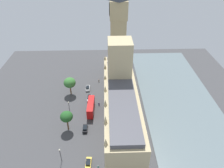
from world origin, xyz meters
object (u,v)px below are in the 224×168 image
Objects in this scene: car_white_by_river_gate at (88,88)px; double_decker_bus_midblock at (91,107)px; pedestrian_far_end at (99,81)px; car_silver_leading at (89,98)px; plane_tree_kerbside at (70,83)px; pedestrian_corner at (99,104)px; clock_tower at (118,24)px; plane_tree_trailing at (66,117)px; street_lamp_slot_11 at (69,105)px; car_yellow_cab_near_tower at (88,163)px; street_lamp_slot_10 at (60,153)px; car_black_under_trees at (85,128)px; pedestrian_opposite_hall at (98,167)px; parliament_building at (120,96)px.

car_white_by_river_gate is 0.41× the size of double_decker_bus_midblock.
double_decker_bus_midblock reaches higher than pedestrian_far_end.
plane_tree_kerbside is (8.72, -4.40, 5.46)m from car_silver_leading.
clock_tower is at bearing -166.42° from pedestrian_corner.
car_silver_leading is at bearing 58.73° from clock_tower.
plane_tree_trailing is 9.46m from street_lamp_slot_11.
clock_tower reaches higher than plane_tree_kerbside.
pedestrian_far_end is 25.91m from street_lamp_slot_11.
street_lamp_slot_10 is (8.83, -1.49, 3.34)m from car_yellow_cab_near_tower.
car_black_under_trees is 2.58× the size of pedestrian_opposite_hall.
car_yellow_cab_near_tower is 2.46× the size of pedestrian_far_end.
double_decker_bus_midblock reaches higher than car_silver_leading.
pedestrian_far_end is (0.74, -49.15, 0.04)m from pedestrian_opposite_hall.
car_yellow_cab_near_tower reaches higher than pedestrian_opposite_hall.
pedestrian_far_end is (9.25, -23.11, -7.72)m from parliament_building.
double_decker_bus_midblock is at bearing 67.89° from clock_tower.
clock_tower reaches higher than street_lamp_slot_11.
car_silver_leading is (13.40, -9.04, -7.58)m from parliament_building.
street_lamp_slot_11 is at bearing 95.23° from plane_tree_kerbside.
clock_tower is 33.97m from car_white_by_river_gate.
car_black_under_trees is at bearing -89.45° from car_white_by_river_gate.
plane_tree_kerbside reaches higher than car_yellow_cab_near_tower.
clock_tower is 6.00× the size of plane_tree_kerbside.
car_black_under_trees is 25.09m from plane_tree_kerbside.
car_black_under_trees is at bearing 109.85° from plane_tree_kerbside.
parliament_building is 13.44m from double_decker_bus_midblock.
street_lamp_slot_10 is at bearing 91.07° from street_lamp_slot_11.
street_lamp_slot_10 is at bearing 173.18° from car_yellow_cab_near_tower.
street_lamp_slot_10 reaches higher than pedestrian_far_end.
pedestrian_opposite_hall is at bearing 99.55° from double_decker_bus_midblock.
street_lamp_slot_11 is at bearing -85.93° from plane_tree_trailing.
pedestrian_opposite_hall is at bearing 96.54° from car_silver_leading.
parliament_building is 22.23m from plane_tree_trailing.
clock_tower reaches higher than car_white_by_river_gate.
street_lamp_slot_11 is at bearing 59.32° from pedestrian_far_end.
pedestrian_far_end is 0.20× the size of plane_tree_trailing.
car_yellow_cab_near_tower is 29.42m from pedestrian_corner.
pedestrian_corner is 0.27× the size of street_lamp_slot_10.
car_silver_leading is 0.77× the size of street_lamp_slot_11.
street_lamp_slot_11 is (6.42, 16.44, 3.32)m from car_white_by_river_gate.
pedestrian_opposite_hall is (9.20, 58.29, -26.27)m from clock_tower.
parliament_building is 23.36m from car_white_by_river_gate.
pedestrian_far_end is at bearing 124.40° from pedestrian_opposite_hall.
pedestrian_opposite_hall is 29.27m from street_lamp_slot_11.
car_yellow_cab_near_tower is at bearing -86.98° from car_white_by_river_gate.
parliament_building is at bearing 105.44° from pedestrian_opposite_hall.
car_white_by_river_gate is 0.72× the size of street_lamp_slot_10.
plane_tree_kerbside is (8.31, -23.03, 5.47)m from car_black_under_trees.
parliament_building is at bearing 178.22° from double_decker_bus_midblock.
plane_tree_kerbside is at bearing 39.50° from clock_tower.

